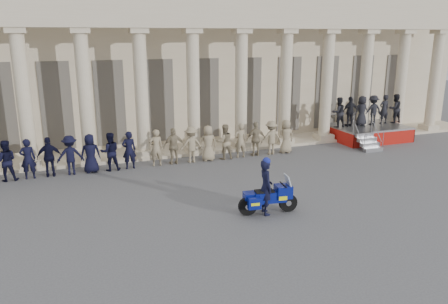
% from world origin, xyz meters
% --- Properties ---
extents(ground, '(90.00, 90.00, 0.00)m').
position_xyz_m(ground, '(0.00, 0.00, 0.00)').
color(ground, '#4D4D50').
rests_on(ground, ground).
extents(building, '(40.00, 12.50, 9.00)m').
position_xyz_m(building, '(-0.00, 14.74, 4.52)').
color(building, '#C3B192').
rests_on(building, ground).
extents(officer_rank, '(19.14, 0.66, 1.75)m').
position_xyz_m(officer_rank, '(-3.27, 6.51, 0.88)').
color(officer_rank, black).
rests_on(officer_rank, ground).
extents(reviewing_stand, '(4.84, 4.04, 2.57)m').
position_xyz_m(reviewing_stand, '(11.71, 7.55, 1.44)').
color(reviewing_stand, gray).
rests_on(reviewing_stand, ground).
extents(motorcycle, '(2.11, 0.93, 1.36)m').
position_xyz_m(motorcycle, '(1.46, -0.46, 0.59)').
color(motorcycle, black).
rests_on(motorcycle, ground).
extents(rider, '(0.55, 0.76, 2.02)m').
position_xyz_m(rider, '(1.34, -0.45, 1.00)').
color(rider, black).
rests_on(rider, ground).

